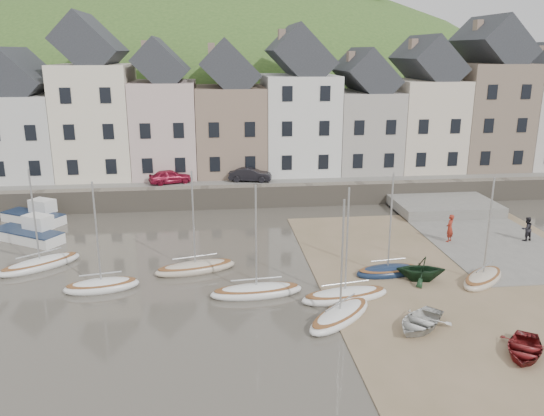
{
  "coord_description": "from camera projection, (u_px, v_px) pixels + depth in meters",
  "views": [
    {
      "loc": [
        -3.73,
        -27.2,
        12.62
      ],
      "look_at": [
        0.0,
        6.0,
        3.0
      ],
      "focal_mm": 36.09,
      "sensor_mm": 36.0,
      "label": 1
    }
  ],
  "objects": [
    {
      "name": "ground",
      "position": [
        284.0,
        291.0,
        29.87
      ],
      "size": [
        160.0,
        160.0,
        0.0
      ],
      "primitive_type": "plane",
      "color": "#484439",
      "rests_on": "ground"
    },
    {
      "name": "quay_land",
      "position": [
        246.0,
        163.0,
        60.22
      ],
      "size": [
        90.0,
        30.0,
        1.5
      ],
      "primitive_type": "cube",
      "color": "#365622",
      "rests_on": "ground"
    },
    {
      "name": "quay_street",
      "position": [
        254.0,
        179.0,
        49.02
      ],
      "size": [
        70.0,
        7.0,
        0.1
      ],
      "primitive_type": "cube",
      "color": "slate",
      "rests_on": "quay_land"
    },
    {
      "name": "seawall",
      "position": [
        257.0,
        196.0,
        45.85
      ],
      "size": [
        70.0,
        1.2,
        1.8
      ],
      "primitive_type": "cube",
      "color": "slate",
      "rests_on": "ground"
    },
    {
      "name": "beach",
      "position": [
        476.0,
        281.0,
        31.04
      ],
      "size": [
        18.0,
        26.0,
        0.06
      ],
      "primitive_type": "cube",
      "color": "#756447",
      "rests_on": "ground"
    },
    {
      "name": "slipway",
      "position": [
        477.0,
        233.0,
        39.1
      ],
      "size": [
        8.0,
        18.0,
        0.12
      ],
      "primitive_type": "cube",
      "color": "slate",
      "rests_on": "ground"
    },
    {
      "name": "hillside",
      "position": [
        207.0,
        241.0,
        91.6
      ],
      "size": [
        134.4,
        84.0,
        84.0
      ],
      "color": "#365622",
      "rests_on": "ground"
    },
    {
      "name": "townhouse_terrace",
      "position": [
        269.0,
        110.0,
        50.95
      ],
      "size": [
        61.05,
        8.0,
        13.93
      ],
      "color": "white",
      "rests_on": "quay_land"
    },
    {
      "name": "sailboat_0",
      "position": [
        40.0,
        264.0,
        32.95
      ],
      "size": [
        4.85,
        4.15,
        6.32
      ],
      "color": "white",
      "rests_on": "ground"
    },
    {
      "name": "sailboat_1",
      "position": [
        102.0,
        285.0,
        29.92
      ],
      "size": [
        4.24,
        2.21,
        6.32
      ],
      "color": "white",
      "rests_on": "ground"
    },
    {
      "name": "sailboat_2",
      "position": [
        195.0,
        267.0,
        32.41
      ],
      "size": [
        5.08,
        2.65,
        6.32
      ],
      "color": "#C3B39C",
      "rests_on": "ground"
    },
    {
      "name": "sailboat_3",
      "position": [
        257.0,
        291.0,
        29.26
      ],
      "size": [
        5.11,
        1.93,
        6.32
      ],
      "color": "white",
      "rests_on": "ground"
    },
    {
      "name": "sailboat_4",
      "position": [
        345.0,
        295.0,
        28.73
      ],
      "size": [
        5.03,
        2.3,
        6.32
      ],
      "color": "white",
      "rests_on": "ground"
    },
    {
      "name": "sailboat_5",
      "position": [
        388.0,
        271.0,
        31.9
      ],
      "size": [
        4.04,
        2.01,
        6.32
      ],
      "color": "#14233E",
      "rests_on": "ground"
    },
    {
      "name": "sailboat_6",
      "position": [
        340.0,
        315.0,
        26.52
      ],
      "size": [
        4.39,
        4.27,
        6.32
      ],
      "color": "white",
      "rests_on": "ground"
    },
    {
      "name": "sailboat_7",
      "position": [
        483.0,
        278.0,
        30.89
      ],
      "size": [
        3.99,
        3.76,
        6.32
      ],
      "color": "#C3B39C",
      "rests_on": "ground"
    },
    {
      "name": "motorboat_0",
      "position": [
        30.0,
        232.0,
        37.66
      ],
      "size": [
        5.49,
        4.32,
        1.7
      ],
      "color": "white",
      "rests_on": "ground"
    },
    {
      "name": "motorboat_2",
      "position": [
        36.0,
        215.0,
        41.69
      ],
      "size": [
        5.22,
        4.07,
        1.7
      ],
      "color": "white",
      "rests_on": "ground"
    },
    {
      "name": "rowboat_white",
      "position": [
        420.0,
        322.0,
        25.63
      ],
      "size": [
        3.93,
        3.89,
        0.67
      ],
      "primitive_type": "imported",
      "rotation": [
        0.0,
        0.0,
        -0.82
      ],
      "color": "silver",
      "rests_on": "beach"
    },
    {
      "name": "rowboat_green",
      "position": [
        421.0,
        269.0,
        30.87
      ],
      "size": [
        3.08,
        2.77,
        1.43
      ],
      "primitive_type": "imported",
      "rotation": [
        0.0,
        0.0,
        -1.74
      ],
      "color": "black",
      "rests_on": "beach"
    },
    {
      "name": "rowboat_red",
      "position": [
        524.0,
        349.0,
        23.35
      ],
      "size": [
        3.47,
        3.69,
        0.62
      ],
      "primitive_type": "imported",
      "rotation": [
        0.0,
        0.0,
        -0.6
      ],
      "color": "maroon",
      "rests_on": "beach"
    },
    {
      "name": "person_red",
      "position": [
        450.0,
        228.0,
        36.99
      ],
      "size": [
        0.82,
        0.81,
        1.91
      ],
      "primitive_type": "imported",
      "rotation": [
        0.0,
        0.0,
        3.88
      ],
      "color": "maroon",
      "rests_on": "slipway"
    },
    {
      "name": "person_dark",
      "position": [
        527.0,
        229.0,
        37.22
      ],
      "size": [
        0.93,
        0.8,
        1.67
      ],
      "primitive_type": "imported",
      "rotation": [
        0.0,
        0.0,
        3.37
      ],
      "color": "black",
      "rests_on": "slipway"
    },
    {
      "name": "car_left",
      "position": [
        170.0,
        176.0,
        47.09
      ],
      "size": [
        3.85,
        2.42,
        1.22
      ],
      "primitive_type": "imported",
      "rotation": [
        0.0,
        0.0,
        1.87
      ],
      "color": "maroon",
      "rests_on": "quay_street"
    },
    {
      "name": "car_right",
      "position": [
        250.0,
        174.0,
        47.83
      ],
      "size": [
        3.87,
        1.97,
        1.22
      ],
      "primitive_type": "imported",
      "rotation": [
        0.0,
        0.0,
        1.38
      ],
      "color": "black",
      "rests_on": "quay_street"
    }
  ]
}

